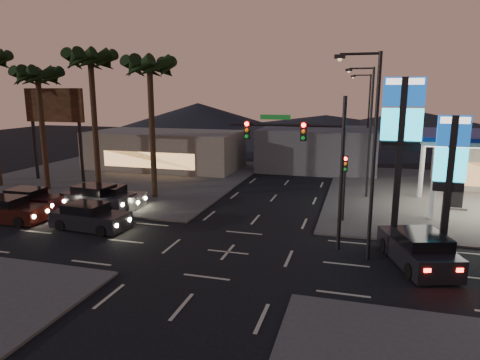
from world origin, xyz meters
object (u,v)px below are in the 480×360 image
(car_lane_a_front, at_px, (90,217))
(suv_station, at_px, (418,249))
(pylon_sign_tall, at_px, (402,125))
(car_lane_a_mid, at_px, (8,210))
(car_lane_b_front, at_px, (110,198))
(car_lane_b_rear, at_px, (30,200))
(traffic_signal_mast, at_px, (308,150))
(pylon_sign_short, at_px, (451,160))
(car_lane_b_mid, at_px, (98,198))

(car_lane_a_front, bearing_deg, suv_station, -1.69)
(pylon_sign_tall, xyz_separation_m, car_lane_a_mid, (-23.73, -4.20, -5.66))
(car_lane_b_front, height_order, car_lane_b_rear, car_lane_b_front)
(traffic_signal_mast, bearing_deg, car_lane_a_front, -177.51)
(pylon_sign_tall, xyz_separation_m, suv_station, (0.79, -4.62, -5.60))
(pylon_sign_short, height_order, car_lane_a_front, pylon_sign_short)
(car_lane_b_mid, bearing_deg, traffic_signal_mast, -13.12)
(car_lane_b_front, bearing_deg, pylon_sign_short, -4.10)
(suv_station, bearing_deg, pylon_sign_short, 64.68)
(pylon_sign_tall, relative_size, car_lane_b_mid, 1.69)
(pylon_sign_short, xyz_separation_m, suv_station, (-1.71, -3.62, -3.86))
(car_lane_a_front, bearing_deg, pylon_sign_tall, 12.94)
(car_lane_a_front, height_order, car_lane_b_front, car_lane_b_front)
(car_lane_a_front, height_order, car_lane_b_rear, car_lane_a_front)
(car_lane_a_front, relative_size, car_lane_a_mid, 1.00)
(car_lane_a_front, relative_size, car_lane_b_mid, 0.92)
(pylon_sign_tall, bearing_deg, car_lane_b_rear, -176.40)
(traffic_signal_mast, distance_m, suv_station, 7.17)
(pylon_sign_short, bearing_deg, car_lane_b_front, 175.90)
(traffic_signal_mast, relative_size, car_lane_b_front, 1.62)
(car_lane_a_mid, distance_m, car_lane_b_front, 6.52)
(pylon_sign_short, relative_size, car_lane_a_mid, 1.41)
(pylon_sign_tall, bearing_deg, car_lane_a_front, -167.06)
(car_lane_a_front, relative_size, car_lane_b_front, 1.00)
(car_lane_a_mid, relative_size, suv_station, 0.90)
(car_lane_b_front, xyz_separation_m, car_lane_b_rear, (-5.13, -2.10, -0.02))
(pylon_sign_tall, relative_size, car_lane_a_front, 1.83)
(pylon_sign_tall, relative_size, suv_station, 1.64)
(pylon_sign_short, xyz_separation_m, traffic_signal_mast, (-7.24, -2.51, 0.57))
(pylon_sign_tall, xyz_separation_m, car_lane_b_rear, (-24.39, -1.54, -5.69))
(car_lane_a_mid, bearing_deg, suv_station, -1.00)
(pylon_sign_tall, xyz_separation_m, pylon_sign_short, (2.50, -1.00, -1.74))
(traffic_signal_mast, relative_size, car_lane_a_mid, 1.62)
(car_lane_b_front, distance_m, car_lane_b_mid, 0.86)
(car_lane_b_mid, bearing_deg, car_lane_a_front, -61.87)
(suv_station, bearing_deg, car_lane_a_mid, 179.00)
(car_lane_b_mid, bearing_deg, car_lane_b_rear, -160.64)
(car_lane_a_front, bearing_deg, car_lane_b_mid, 118.13)
(car_lane_a_mid, xyz_separation_m, car_lane_b_front, (4.46, 4.76, -0.01))
(pylon_sign_tall, relative_size, car_lane_b_rear, 1.91)
(pylon_sign_short, bearing_deg, car_lane_b_mid, 177.37)
(car_lane_a_mid, height_order, car_lane_b_mid, car_lane_b_mid)
(pylon_sign_short, distance_m, traffic_signal_mast, 7.69)
(car_lane_b_front, bearing_deg, car_lane_a_front, -71.85)
(car_lane_b_rear, bearing_deg, car_lane_a_front, -20.91)
(pylon_sign_tall, distance_m, car_lane_b_front, 20.09)
(pylon_sign_tall, xyz_separation_m, traffic_signal_mast, (-4.74, -3.51, -1.17))
(pylon_sign_short, distance_m, car_lane_b_front, 22.17)
(car_lane_b_front, relative_size, car_lane_b_rear, 1.05)
(car_lane_a_front, bearing_deg, car_lane_b_front, 108.15)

